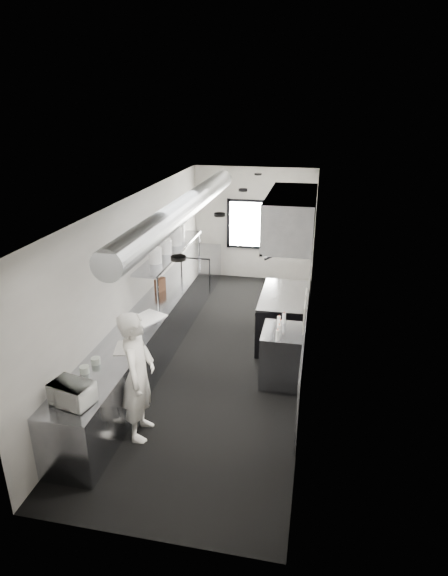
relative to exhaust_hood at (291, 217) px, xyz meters
The scene contains 35 objects.
floor 2.72m from the exhaust_hood, 147.45° to the right, with size 3.00×8.00×0.01m, color black.
ceiling 1.36m from the exhaust_hood, 147.45° to the right, with size 3.00×8.00×0.01m, color silver.
wall_back 3.62m from the exhaust_hood, 108.38° to the left, with size 3.00×0.02×2.80m, color #B2AFA9.
wall_front 4.93m from the exhaust_hood, 103.13° to the right, with size 3.00×0.02×2.80m, color #B2AFA9.
wall_left 2.87m from the exhaust_hood, 164.91° to the right, with size 0.02×8.00×2.80m, color #B2AFA9.
wall_right 1.28m from the exhaust_hood, 60.05° to the right, with size 0.02×8.00×2.80m, color #B2AFA9.
wall_cladding 1.92m from the exhaust_hood, 46.22° to the right, with size 0.03×5.50×1.10m, color gray.
hvac_duct 1.83m from the exhaust_hood, behind, with size 0.40×0.40×6.40m, color #979B9F.
service_window 3.58m from the exhaust_hood, 108.57° to the left, with size 1.36×0.05×1.25m.
exhaust_hood is the anchor object (origin of this frame).
prep_counter 3.20m from the exhaust_hood, 151.89° to the right, with size 0.70×6.00×0.90m, color gray.
pass_shelf 2.46m from the exhaust_hood, behind, with size 0.45×3.00×0.68m.
range 1.92m from the exhaust_hood, behind, with size 0.88×1.60×0.94m.
bottle_station 2.39m from the exhaust_hood, 87.82° to the right, with size 0.65×0.80×0.90m, color gray.
far_work_table 3.88m from the exhaust_hood, 131.94° to the left, with size 0.70×1.20×0.90m, color gray.
notice_sheet_a 2.09m from the exhaust_hood, 78.88° to the right, with size 0.02×0.28×0.38m, color beige.
notice_sheet_b 2.43m from the exhaust_hood, 80.58° to the right, with size 0.02×0.28×0.38m, color beige.
line_cook 3.83m from the exhaust_hood, 118.72° to the right, with size 0.66×0.43×1.82m, color silver.
microwave 4.62m from the exhaust_hood, 120.51° to the right, with size 0.46×0.35×0.27m, color silver.
deli_tub_a 4.23m from the exhaust_hood, 127.53° to the right, with size 0.13×0.13×0.09m, color #A9B3A5.
deli_tub_b 4.03m from the exhaust_hood, 129.25° to the right, with size 0.13×0.13×0.09m, color #A9B3A5.
newspaper 3.54m from the exhaust_hood, 131.43° to the right, with size 0.35×0.43×0.01m, color silver.
small_plate 3.45m from the exhaust_hood, 133.45° to the right, with size 0.19×0.19×0.02m, color white.
pastry 3.43m from the exhaust_hood, 133.45° to the right, with size 0.10×0.10×0.10m, color tan.
cutting_board 3.00m from the exhaust_hood, 147.53° to the right, with size 0.43×0.57×0.02m, color white.
knife_block 2.74m from the exhaust_hood, behind, with size 0.10×0.23×0.25m, color #58331F.
plate_stack_a 2.47m from the exhaust_hood, 167.54° to the right, with size 0.23×0.23×0.27m, color white.
plate_stack_b 2.40m from the exhaust_hood, behind, with size 0.21×0.21×0.27m, color white.
plate_stack_c 2.46m from the exhaust_hood, 164.30° to the left, with size 0.25×0.25×0.36m, color white.
plate_stack_d 2.58m from the exhaust_hood, 157.91° to the left, with size 0.23×0.23×0.36m, color white.
squeeze_bottle_a 2.23m from the exhaust_hood, 90.28° to the right, with size 0.05×0.05×0.16m, color white.
squeeze_bottle_b 2.10m from the exhaust_hood, 90.09° to the right, with size 0.06×0.06×0.17m, color white.
squeeze_bottle_c 1.97m from the exhaust_hood, 90.08° to the right, with size 0.05×0.05×0.16m, color white.
squeeze_bottle_d 1.87m from the exhaust_hood, 91.59° to the right, with size 0.05×0.05×0.16m, color white.
squeeze_bottle_e 1.80m from the exhaust_hood, 88.09° to the right, with size 0.06×0.06×0.18m, color white.
Camera 1 is at (1.56, -7.35, 4.25)m, focal length 29.36 mm.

